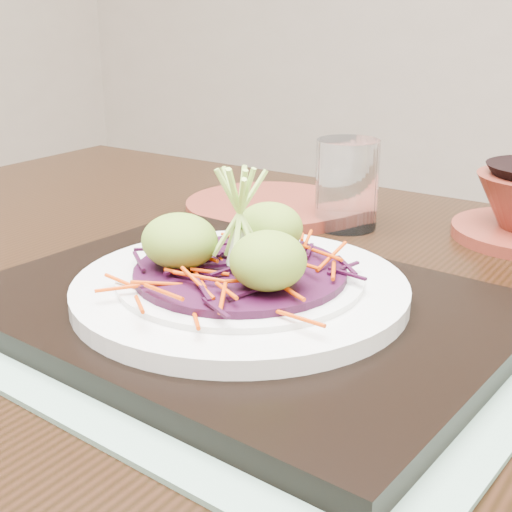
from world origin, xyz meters
The scene contains 10 objects.
dining_table centered at (0.11, 0.08, 0.66)m, with size 1.22×0.83×0.76m.
placemat centered at (0.08, 0.06, 0.76)m, with size 0.41×0.32×0.00m, color gray.
serving_tray centered at (0.08, 0.06, 0.77)m, with size 0.36×0.27×0.02m, color black.
white_plate centered at (0.08, 0.06, 0.79)m, with size 0.23×0.23×0.02m.
cabbage_bed centered at (0.08, 0.06, 0.80)m, with size 0.15×0.15×0.01m, color #2F0926.
carrot_julienne centered at (0.08, 0.06, 0.80)m, with size 0.18×0.18×0.01m, color #C33603, non-canonical shape.
guacamole_scoops centered at (0.08, 0.06, 0.82)m, with size 0.13×0.11×0.04m.
scallion_garnish centered at (0.08, 0.06, 0.84)m, with size 0.05×0.05×0.08m, color #A4D153, non-canonical shape.
terracotta_side_plate centered at (-0.06, 0.31, 0.76)m, with size 0.18×0.18×0.01m, color maroon.
water_glass centered at (0.03, 0.31, 0.80)m, with size 0.06×0.06×0.09m, color white.
Camera 1 is at (0.34, -0.32, 0.97)m, focal length 50.00 mm.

